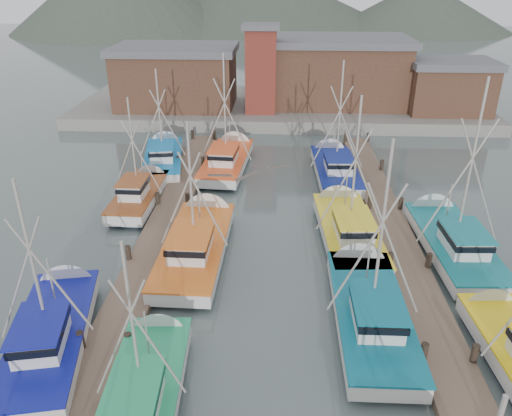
{
  "coord_description": "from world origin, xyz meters",
  "views": [
    {
      "loc": [
        0.04,
        -17.76,
        14.68
      ],
      "look_at": [
        -1.2,
        7.13,
        2.6
      ],
      "focal_mm": 35.0,
      "sensor_mm": 36.0,
      "label": 1
    }
  ],
  "objects_px": {
    "boat_8": "(197,243)",
    "boat_4": "(146,386)",
    "lookout_tower": "(261,68)",
    "boat_12": "(228,159)"
  },
  "relations": [
    {
      "from": "lookout_tower",
      "to": "boat_4",
      "type": "distance_m",
      "value": 37.67
    },
    {
      "from": "boat_4",
      "to": "boat_8",
      "type": "distance_m",
      "value": 10.7
    },
    {
      "from": "boat_4",
      "to": "boat_8",
      "type": "relative_size",
      "value": 0.82
    },
    {
      "from": "boat_12",
      "to": "boat_8",
      "type": "bearing_deg",
      "value": -87.29
    },
    {
      "from": "lookout_tower",
      "to": "boat_4",
      "type": "height_order",
      "value": "lookout_tower"
    },
    {
      "from": "lookout_tower",
      "to": "boat_4",
      "type": "xyz_separation_m",
      "value": [
        -2.71,
        -37.26,
        -4.87
      ]
    },
    {
      "from": "lookout_tower",
      "to": "boat_12",
      "type": "relative_size",
      "value": 0.85
    },
    {
      "from": "boat_8",
      "to": "boat_12",
      "type": "height_order",
      "value": "boat_12"
    },
    {
      "from": "boat_8",
      "to": "boat_4",
      "type": "bearing_deg",
      "value": -90.16
    },
    {
      "from": "lookout_tower",
      "to": "boat_8",
      "type": "xyz_separation_m",
      "value": [
        -2.48,
        -26.56,
        -4.87
      ]
    }
  ]
}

